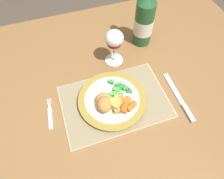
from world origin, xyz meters
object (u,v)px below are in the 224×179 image
table_knife (181,100)px  wine_glass (114,40)px  dining_table (117,88)px  bottle (144,20)px  dinner_plate (112,100)px  fork (50,116)px

table_knife → wine_glass: 0.33m
dining_table → bottle: 0.30m
bottle → table_knife: bearing=-87.5°
dining_table → wine_glass: wine_glass is taller
dinner_plate → bottle: 0.35m
wine_glass → table_knife: bearing=-57.7°
dining_table → fork: size_ratio=10.70×
dining_table → fork: (-0.28, -0.09, 0.09)m
dining_table → bottle: size_ratio=4.38×
dining_table → dinner_plate: size_ratio=5.40×
dinner_plate → table_knife: dinner_plate is taller
dinner_plate → fork: dinner_plate is taller
wine_glass → bottle: (0.15, 0.07, -0.00)m
bottle → dinner_plate: bearing=-130.9°
fork → table_knife: size_ratio=0.56×
dining_table → wine_glass: size_ratio=8.65×
fork → dinner_plate: bearing=-3.8°
dinner_plate → fork: (-0.22, 0.01, -0.01)m
table_knife → wine_glass: size_ratio=1.44×
table_knife → bottle: bottle is taller
dining_table → fork: 0.31m
fork → table_knife: (0.46, -0.09, 0.00)m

